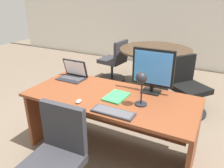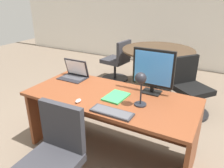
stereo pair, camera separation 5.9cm
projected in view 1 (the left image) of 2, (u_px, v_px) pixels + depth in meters
ground at (150, 100)px, 3.85m from camera, size 12.00×12.00×0.00m
back_wall at (183, 8)px, 5.06m from camera, size 10.00×0.10×2.80m
desk at (113, 111)px, 2.47m from camera, size 1.83×0.82×0.73m
monitor at (153, 69)px, 2.32m from camera, size 0.45×0.16×0.49m
laptop at (74, 73)px, 2.80m from camera, size 0.34×0.25×0.23m
keyboard at (113, 112)px, 2.00m from camera, size 0.40×0.14×0.02m
mouse at (79, 101)px, 2.18m from camera, size 0.04×0.08×0.03m
desk_lamp at (141, 82)px, 2.04m from camera, size 0.12×0.14×0.35m
book at (116, 97)px, 2.30m from camera, size 0.21×0.29×0.02m
office_chair at (56, 166)px, 1.90m from camera, size 0.56×0.56×0.89m
meeting_table at (155, 59)px, 4.00m from camera, size 1.28×1.28×0.81m
meeting_chair_near at (187, 91)px, 3.36m from camera, size 0.65×0.65×0.87m
meeting_chair_far at (114, 64)px, 4.57m from camera, size 0.56×0.56×0.86m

